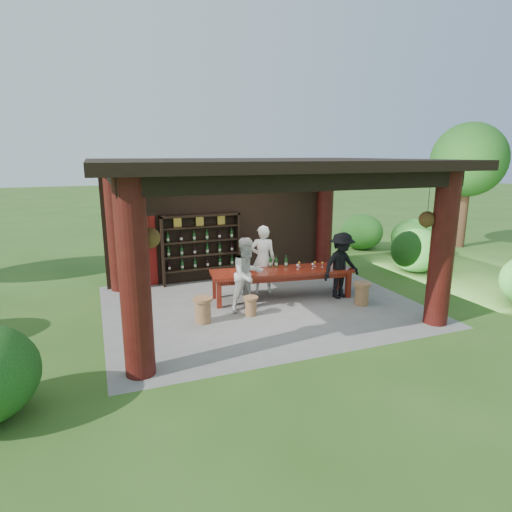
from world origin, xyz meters
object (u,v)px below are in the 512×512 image
object	(u,v)px
stool_near_left	(251,305)
stool_near_right	(362,293)
napkin_basket	(243,269)
guest_woman	(248,275)
guest_man	(341,266)
wine_shelf	(201,248)
stool_far_left	(203,309)
host	(263,259)
tasting_table	(282,274)

from	to	relation	value
stool_near_left	stool_near_right	size ratio (longest dim) A/B	0.80
stool_near_right	napkin_basket	xyz separation A→B (m)	(-2.62, 1.31, 0.52)
guest_woman	napkin_basket	size ratio (longest dim) A/B	6.71
stool_near_right	guest_man	size ratio (longest dim) A/B	0.33
guest_woman	stool_near_right	bearing A→B (deg)	-28.77
stool_near_left	napkin_basket	xyz separation A→B (m)	(0.17, 1.01, 0.58)
wine_shelf	stool_far_left	xyz separation A→B (m)	(-0.71, -3.02, -0.69)
wine_shelf	host	distance (m)	2.00
tasting_table	napkin_basket	world-z (taller)	napkin_basket
host	stool_far_left	bearing A→B (deg)	59.83
tasting_table	guest_woman	size ratio (longest dim) A/B	2.11
wine_shelf	host	bearing A→B (deg)	-49.61
tasting_table	stool_near_left	distance (m)	1.51
napkin_basket	guest_man	bearing A→B (deg)	-15.07
wine_shelf	napkin_basket	bearing A→B (deg)	-73.70
tasting_table	stool_near_right	bearing A→B (deg)	-35.74
stool_far_left	napkin_basket	bearing A→B (deg)	38.82
stool_near_right	guest_woman	size ratio (longest dim) A/B	0.32
napkin_basket	host	bearing A→B (deg)	32.81
tasting_table	guest_woman	bearing A→B (deg)	-155.12
wine_shelf	stool_near_right	world-z (taller)	wine_shelf
stool_near_left	guest_man	xyz separation A→B (m)	(2.59, 0.36, 0.61)
host	guest_man	xyz separation A→B (m)	(1.71, -1.11, -0.06)
tasting_table	stool_near_right	distance (m)	2.03
tasting_table	guest_man	world-z (taller)	guest_man
guest_man	guest_woman	bearing A→B (deg)	169.85
host	napkin_basket	world-z (taller)	host
stool_far_left	guest_man	world-z (taller)	guest_man
wine_shelf	tasting_table	size ratio (longest dim) A/B	0.61
guest_man	napkin_basket	distance (m)	2.51
tasting_table	guest_woman	world-z (taller)	guest_woman
stool_far_left	host	distance (m)	2.58
stool_near_left	stool_far_left	size ratio (longest dim) A/B	0.78
stool_near_right	napkin_basket	size ratio (longest dim) A/B	2.14
tasting_table	stool_far_left	bearing A→B (deg)	-158.55
host	guest_woman	size ratio (longest dim) A/B	1.04
guest_man	wine_shelf	bearing A→B (deg)	128.49
stool_near_right	guest_man	bearing A→B (deg)	107.18
guest_man	stool_far_left	bearing A→B (deg)	175.72
stool_near_right	stool_far_left	world-z (taller)	stool_far_left
napkin_basket	guest_woman	bearing A→B (deg)	-99.93
wine_shelf	stool_near_left	xyz separation A→B (m)	(0.41, -2.99, -0.76)
wine_shelf	stool_far_left	distance (m)	3.18
stool_near_right	guest_woman	bearing A→B (deg)	166.55
guest_man	host	bearing A→B (deg)	136.67
guest_woman	wine_shelf	bearing A→B (deg)	84.68
host	tasting_table	bearing A→B (deg)	138.29
stool_near_right	napkin_basket	bearing A→B (deg)	153.46
tasting_table	guest_woman	distance (m)	1.25
napkin_basket	stool_far_left	bearing A→B (deg)	-141.18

